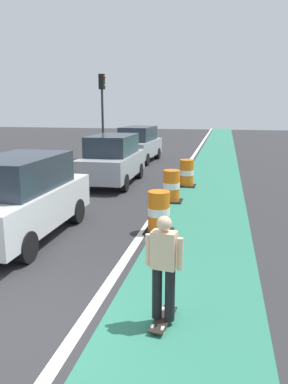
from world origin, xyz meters
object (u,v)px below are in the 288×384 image
object	(u,v)px
traffic_barrel_front	(159,213)
traffic_barrel_back	(187,173)
traffic_barrel_mid	(171,186)
parked_suv_third	(138,144)
parked_suv_nearest	(21,197)
traffic_light_corner	(102,101)
skateboarder_on_lane	(164,267)
parked_suv_second	(113,159)

from	to	relation	value
traffic_barrel_front	traffic_barrel_back	world-z (taller)	same
traffic_barrel_mid	traffic_barrel_front	bearing A→B (deg)	-87.67
traffic_barrel_front	traffic_barrel_mid	size ratio (longest dim) A/B	1.00
parked_suv_third	traffic_barrel_front	world-z (taller)	parked_suv_third
parked_suv_third	traffic_barrel_back	distance (m)	7.39
parked_suv_nearest	traffic_barrel_mid	distance (m)	5.41
traffic_barrel_front	traffic_light_corner	xyz separation A→B (m)	(-5.89, 13.61, 2.97)
traffic_barrel_mid	traffic_light_corner	distance (m)	12.16
skateboarder_on_lane	parked_suv_third	xyz separation A→B (m)	(-4.17, 16.69, 0.12)
skateboarder_on_lane	traffic_barrel_back	distance (m)	10.22
parked_suv_third	skateboarder_on_lane	bearing A→B (deg)	-75.97
parked_suv_second	parked_suv_third	xyz separation A→B (m)	(-0.40, 6.61, 0.00)
skateboarder_on_lane	parked_suv_nearest	bearing A→B (deg)	142.39
skateboarder_on_lane	traffic_barrel_back	xyz separation A→B (m)	(-0.68, 10.19, -0.38)
traffic_light_corner	traffic_barrel_mid	bearing A→B (deg)	-60.79
parked_suv_second	traffic_light_corner	size ratio (longest dim) A/B	0.91
traffic_barrel_back	parked_suv_nearest	bearing A→B (deg)	-115.24
skateboarder_on_lane	traffic_light_corner	xyz separation A→B (m)	(-6.68, 17.79, 2.59)
traffic_barrel_back	traffic_light_corner	size ratio (longest dim) A/B	0.21
parked_suv_nearest	traffic_light_corner	bearing A→B (deg)	100.26
parked_suv_nearest	traffic_barrel_back	size ratio (longest dim) A/B	4.23
parked_suv_third	traffic_barrel_back	world-z (taller)	parked_suv_third
parked_suv_second	traffic_barrel_mid	world-z (taller)	parked_suv_second
traffic_light_corner	parked_suv_third	bearing A→B (deg)	-23.75
skateboarder_on_lane	traffic_barrel_front	distance (m)	4.28
parked_suv_third	traffic_barrel_mid	size ratio (longest dim) A/B	4.30
traffic_barrel_front	parked_suv_third	bearing A→B (deg)	105.12
parked_suv_nearest	traffic_barrel_front	xyz separation A→B (m)	(3.23, 1.09, -0.50)
traffic_barrel_front	skateboarder_on_lane	bearing A→B (deg)	-79.28
traffic_barrel_mid	parked_suv_nearest	bearing A→B (deg)	-125.09
parked_suv_nearest	traffic_barrel_back	world-z (taller)	parked_suv_nearest
parked_suv_second	traffic_barrel_back	bearing A→B (deg)	2.13
traffic_barrel_front	traffic_barrel_back	bearing A→B (deg)	88.90
traffic_barrel_front	traffic_light_corner	bearing A→B (deg)	113.41
parked_suv_second	skateboarder_on_lane	bearing A→B (deg)	-69.49
parked_suv_second	traffic_light_corner	bearing A→B (deg)	110.68
skateboarder_on_lane	parked_suv_nearest	size ratio (longest dim) A/B	0.37
skateboarder_on_lane	parked_suv_second	distance (m)	10.76
traffic_barrel_front	traffic_light_corner	distance (m)	15.12
traffic_barrel_front	parked_suv_second	bearing A→B (deg)	116.82
traffic_barrel_front	traffic_barrel_back	distance (m)	6.00
parked_suv_third	traffic_barrel_front	size ratio (longest dim) A/B	4.30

